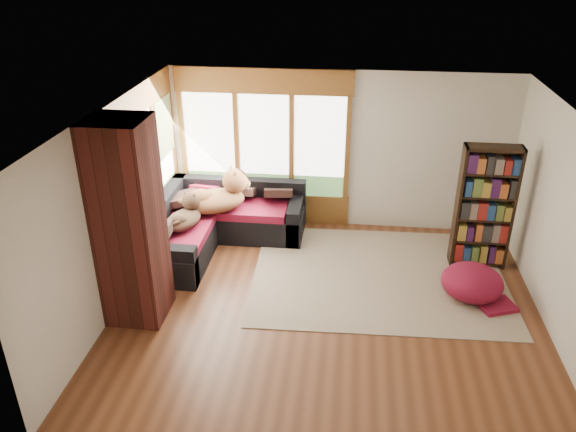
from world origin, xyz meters
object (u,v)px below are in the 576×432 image
(sectional_sofa, at_px, (211,222))
(pouf, at_px, (472,281))
(dog_tan, at_px, (219,194))
(bookshelf, at_px, (485,208))
(brick_chimney, at_px, (129,224))
(area_rug, at_px, (378,275))
(dog_brindle, at_px, (185,214))

(sectional_sofa, bearing_deg, pouf, -17.36)
(dog_tan, bearing_deg, pouf, -47.15)
(sectional_sofa, distance_m, dog_tan, 0.54)
(bookshelf, xyz_separation_m, dog_tan, (-3.93, 0.26, -0.11))
(brick_chimney, distance_m, sectional_sofa, 2.32)
(sectional_sofa, height_order, bookshelf, bookshelf)
(pouf, relative_size, dog_tan, 0.72)
(pouf, distance_m, dog_tan, 3.92)
(sectional_sofa, bearing_deg, area_rug, -17.48)
(area_rug, height_order, dog_brindle, dog_brindle)
(brick_chimney, xyz_separation_m, area_rug, (3.09, 1.24, -1.29))
(brick_chimney, height_order, bookshelf, brick_chimney)
(pouf, relative_size, dog_brindle, 1.05)
(sectional_sofa, bearing_deg, dog_brindle, -110.33)
(area_rug, height_order, bookshelf, bookshelf)
(brick_chimney, bearing_deg, dog_tan, 73.15)
(area_rug, distance_m, bookshelf, 1.80)
(dog_tan, height_order, dog_brindle, dog_tan)
(dog_brindle, bearing_deg, bookshelf, -71.68)
(sectional_sofa, height_order, area_rug, sectional_sofa)
(dog_tan, relative_size, dog_brindle, 1.47)
(dog_tan, distance_m, dog_brindle, 0.70)
(bookshelf, height_order, dog_tan, bookshelf)
(bookshelf, bearing_deg, dog_brindle, -175.78)
(dog_brindle, bearing_deg, area_rug, -79.86)
(bookshelf, distance_m, pouf, 1.14)
(pouf, bearing_deg, area_rug, 163.46)
(bookshelf, relative_size, dog_brindle, 2.37)
(sectional_sofa, xyz_separation_m, pouf, (3.87, -1.17, -0.07))
(bookshelf, distance_m, dog_tan, 3.94)
(area_rug, bearing_deg, sectional_sofa, 163.08)
(dog_tan, bearing_deg, sectional_sofa, 139.70)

